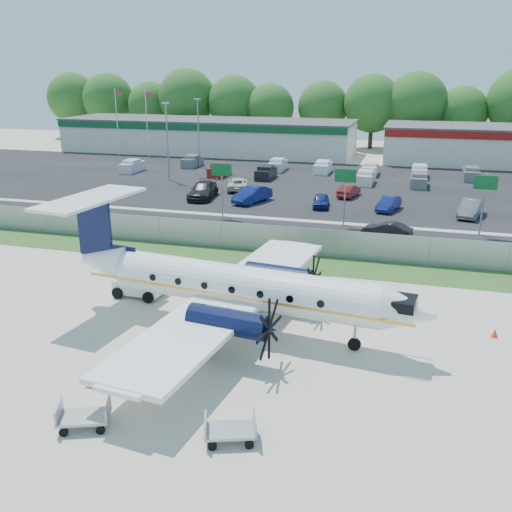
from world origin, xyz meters
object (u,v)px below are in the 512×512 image
(pushback_tug, at_px, (142,284))
(baggage_cart_far, at_px, (230,430))
(aircraft, at_px, (235,285))
(baggage_cart_near, at_px, (84,416))

(pushback_tug, relative_size, baggage_cart_far, 1.36)
(aircraft, height_order, baggage_cart_near, aircraft)
(baggage_cart_near, xyz_separation_m, baggage_cart_far, (5.53, 0.71, -0.01))
(pushback_tug, xyz_separation_m, baggage_cart_far, (9.39, -11.78, -0.27))
(baggage_cart_far, bearing_deg, pushback_tug, 128.58)
(baggage_cart_near, height_order, baggage_cart_far, baggage_cart_near)
(pushback_tug, bearing_deg, baggage_cart_far, -51.42)
(aircraft, xyz_separation_m, baggage_cart_far, (2.68, -9.00, -1.94))
(aircraft, relative_size, baggage_cart_far, 9.44)
(pushback_tug, distance_m, baggage_cart_near, 13.08)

